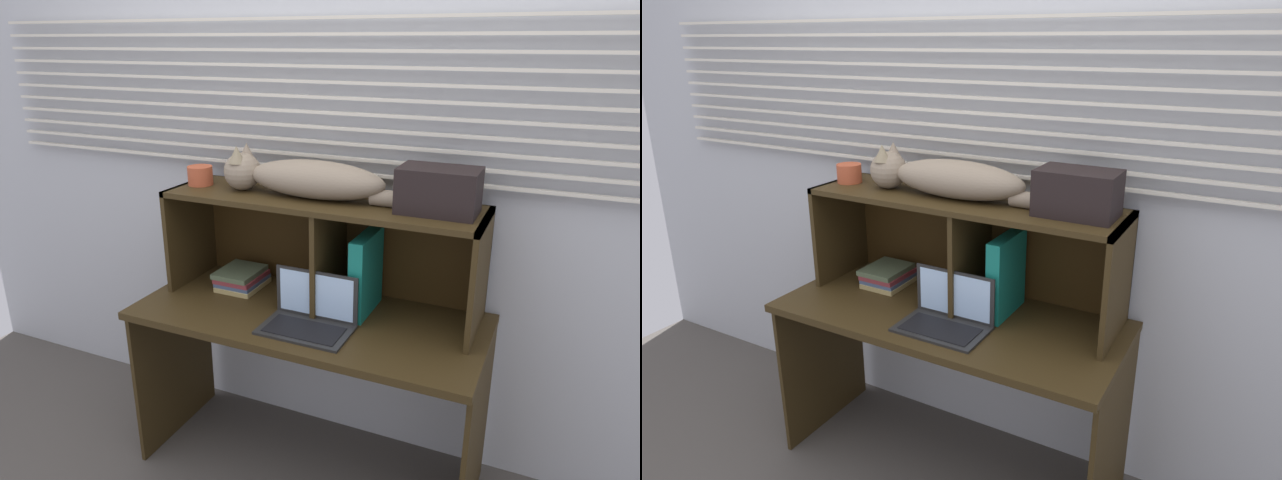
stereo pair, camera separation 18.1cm
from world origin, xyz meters
The scene contains 9 objects.
back_panel_with_blinds centered at (0.00, 0.55, 1.26)m, with size 4.40×0.08×2.50m.
desk centered at (0.00, 0.22, 0.58)m, with size 1.36×0.59×0.72m.
hutch_shelf_unit centered at (0.00, 0.36, 1.02)m, with size 1.25×0.34×0.43m.
cat centered at (-0.06, 0.33, 1.23)m, with size 0.96×0.17×0.18m.
laptop centered at (0.05, 0.12, 0.77)m, with size 0.33×0.20×0.20m.
binder_upright centered at (0.19, 0.33, 0.88)m, with size 0.05×0.24×0.32m, color #157A6B.
book_stack centered at (-0.37, 0.34, 0.76)m, with size 0.18×0.21×0.08m.
small_basket centered at (-0.54, 0.33, 1.19)m, with size 0.10×0.10×0.08m, color #BB5030.
storage_box centered at (0.45, 0.33, 1.23)m, with size 0.27×0.17×0.16m, color black.
Camera 2 is at (1.01, -1.48, 1.72)m, focal length 31.86 mm.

